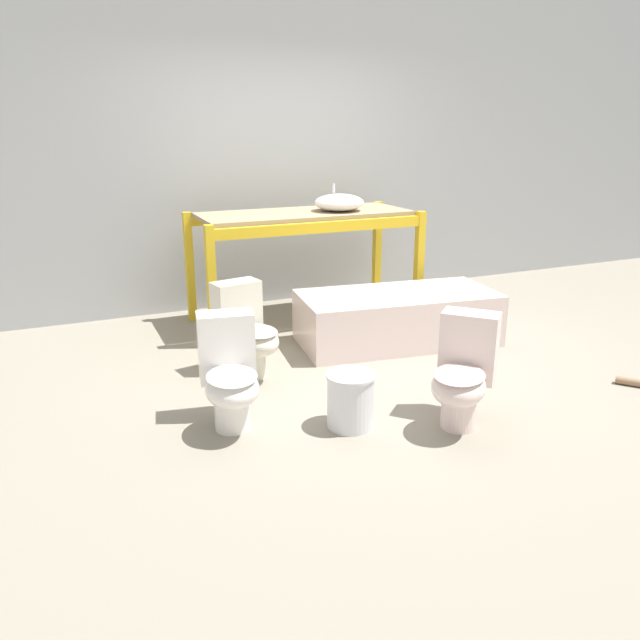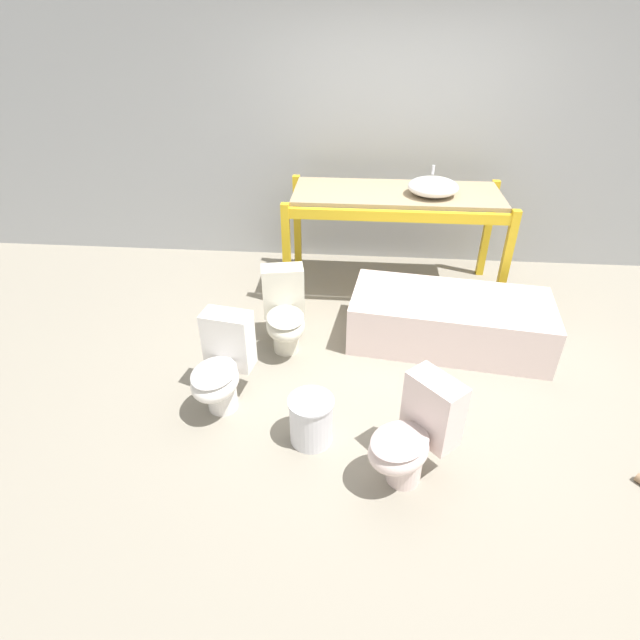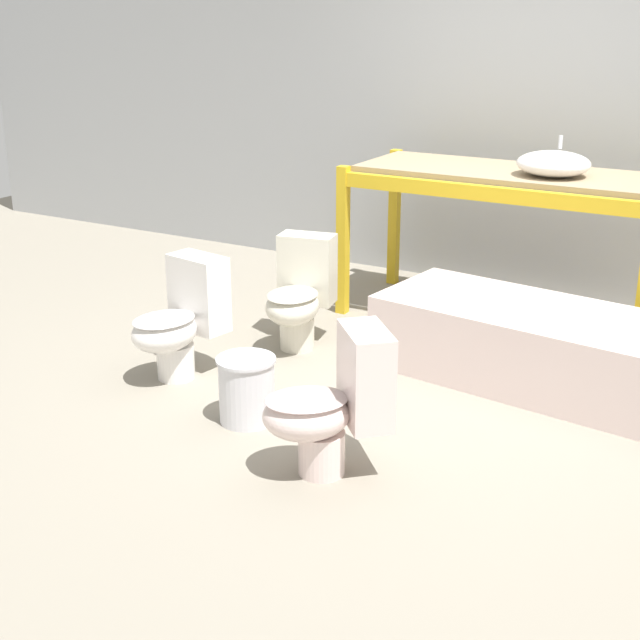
# 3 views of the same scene
# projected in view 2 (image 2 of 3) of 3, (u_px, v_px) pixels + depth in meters

# --- Properties ---
(ground_plane) EXTENTS (12.00, 12.00, 0.00)m
(ground_plane) POSITION_uv_depth(u_px,v_px,m) (389.00, 354.00, 4.12)
(ground_plane) COLOR gray
(warehouse_wall_rear) EXTENTS (10.80, 0.08, 3.20)m
(warehouse_wall_rear) POSITION_uv_depth(u_px,v_px,m) (395.00, 106.00, 4.85)
(warehouse_wall_rear) COLOR #9EA0A3
(warehouse_wall_rear) RESTS_ON ground_plane
(shelving_rack) EXTENTS (2.01, 0.87, 1.00)m
(shelving_rack) POSITION_uv_depth(u_px,v_px,m) (396.00, 206.00, 4.60)
(shelving_rack) COLOR gold
(shelving_rack) RESTS_ON ground_plane
(sink_basin) EXTENTS (0.45, 0.43, 0.23)m
(sink_basin) POSITION_uv_depth(u_px,v_px,m) (433.00, 187.00, 4.40)
(sink_basin) COLOR white
(sink_basin) RESTS_ON shelving_rack
(bathtub_main) EXTENTS (1.70, 0.94, 0.43)m
(bathtub_main) POSITION_uv_depth(u_px,v_px,m) (449.00, 317.00, 4.15)
(bathtub_main) COLOR silver
(bathtub_main) RESTS_ON ground_plane
(toilet_near) EXTENTS (0.63, 0.61, 0.67)m
(toilet_near) POSITION_uv_depth(u_px,v_px,m) (414.00, 435.00, 2.91)
(toilet_near) COLOR silver
(toilet_near) RESTS_ON ground_plane
(toilet_far) EXTENTS (0.43, 0.61, 0.67)m
(toilet_far) POSITION_uv_depth(u_px,v_px,m) (285.00, 313.00, 4.04)
(toilet_far) COLOR silver
(toilet_far) RESTS_ON ground_plane
(toilet_extra) EXTENTS (0.42, 0.60, 0.67)m
(toilet_extra) POSITION_uv_depth(u_px,v_px,m) (222.00, 366.00, 3.45)
(toilet_extra) COLOR white
(toilet_extra) RESTS_ON ground_plane
(bucket_white) EXTENTS (0.30, 0.30, 0.34)m
(bucket_white) POSITION_uv_depth(u_px,v_px,m) (311.00, 419.00, 3.24)
(bucket_white) COLOR silver
(bucket_white) RESTS_ON ground_plane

